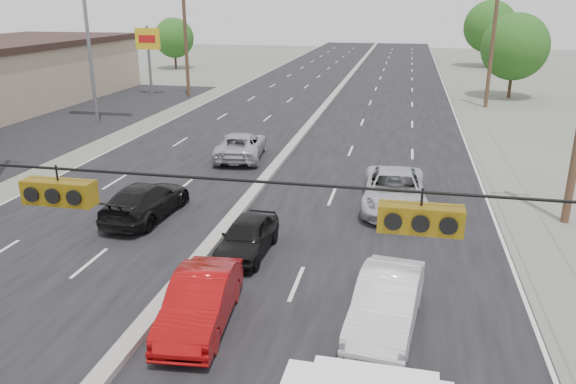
% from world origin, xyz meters
% --- Properties ---
extents(road_surface, '(20.00, 160.00, 0.02)m').
position_xyz_m(road_surface, '(0.00, 30.00, 0.00)').
color(road_surface, black).
rests_on(road_surface, ground).
extents(center_median, '(0.50, 160.00, 0.20)m').
position_xyz_m(center_median, '(0.00, 30.00, 0.10)').
color(center_median, gray).
rests_on(center_median, ground).
extents(parking_lot, '(10.00, 42.00, 0.02)m').
position_xyz_m(parking_lot, '(-17.00, 25.00, 0.00)').
color(parking_lot, black).
rests_on(parking_lot, ground).
extents(utility_pole_left_c, '(1.60, 0.30, 10.00)m').
position_xyz_m(utility_pole_left_c, '(-12.50, 40.00, 5.11)').
color(utility_pole_left_c, '#422D1E').
rests_on(utility_pole_left_c, ground).
extents(utility_pole_right_c, '(1.60, 0.30, 10.00)m').
position_xyz_m(utility_pole_right_c, '(12.50, 40.00, 5.11)').
color(utility_pole_right_c, '#422D1E').
rests_on(utility_pole_right_c, ground).
extents(traffic_signals, '(25.00, 0.30, 0.54)m').
position_xyz_m(traffic_signals, '(1.40, 0.00, 5.49)').
color(traffic_signals, black).
rests_on(traffic_signals, ground).
extents(pole_sign_far, '(2.20, 0.25, 6.00)m').
position_xyz_m(pole_sign_far, '(-16.00, 40.00, 4.41)').
color(pole_sign_far, slate).
rests_on(pole_sign_far, ground).
extents(tree_left_far, '(4.80, 4.80, 6.12)m').
position_xyz_m(tree_left_far, '(-22.00, 60.00, 3.72)').
color(tree_left_far, '#382619').
rests_on(tree_left_far, ground).
extents(tree_right_mid, '(5.60, 5.60, 7.14)m').
position_xyz_m(tree_right_mid, '(15.00, 45.00, 4.34)').
color(tree_right_mid, '#382619').
rests_on(tree_right_mid, ground).
extents(tree_right_far, '(6.40, 6.40, 8.16)m').
position_xyz_m(tree_right_far, '(16.00, 70.00, 4.96)').
color(tree_right_far, '#382619').
rests_on(tree_right_far, ground).
extents(red_sedan, '(1.83, 4.28, 1.37)m').
position_xyz_m(red_sedan, '(1.40, 5.30, 0.69)').
color(red_sedan, '#90080A').
rests_on(red_sedan, ground).
extents(queue_car_a, '(1.60, 3.71, 1.25)m').
position_xyz_m(queue_car_a, '(1.40, 9.75, 0.62)').
color(queue_car_a, black).
rests_on(queue_car_a, ground).
extents(queue_car_b, '(1.98, 4.46, 1.42)m').
position_xyz_m(queue_car_b, '(6.09, 6.15, 0.71)').
color(queue_car_b, silver).
rests_on(queue_car_b, ground).
extents(queue_car_c, '(2.67, 5.48, 1.50)m').
position_xyz_m(queue_car_c, '(6.03, 15.19, 0.75)').
color(queue_car_c, '#B5B9BE').
rests_on(queue_car_c, ground).
extents(oncoming_near, '(2.19, 4.82, 1.37)m').
position_xyz_m(oncoming_near, '(-3.36, 12.16, 0.69)').
color(oncoming_near, black).
rests_on(oncoming_near, ground).
extents(oncoming_far, '(2.94, 5.25, 1.39)m').
position_xyz_m(oncoming_far, '(-2.20, 21.27, 0.69)').
color(oncoming_far, '#A2A5A9').
rests_on(oncoming_far, ground).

